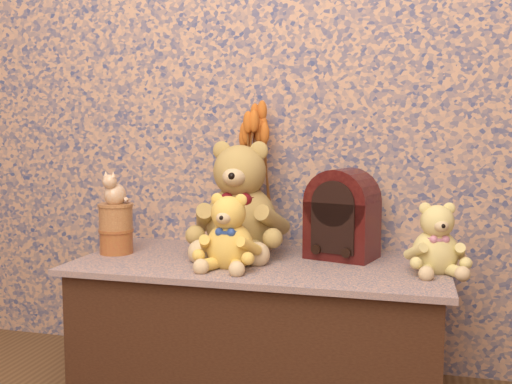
# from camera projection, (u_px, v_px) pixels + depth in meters

# --- Properties ---
(display_shelf) EXTENTS (1.23, 0.60, 0.45)m
(display_shelf) POSITION_uv_depth(u_px,v_px,m) (260.00, 326.00, 1.98)
(display_shelf) COLOR #34466B
(display_shelf) RESTS_ON ground
(teddy_large) EXTENTS (0.36, 0.42, 0.43)m
(teddy_large) POSITION_uv_depth(u_px,v_px,m) (241.00, 193.00, 2.07)
(teddy_large) COLOR #A07D3E
(teddy_large) RESTS_ON display_shelf
(teddy_medium) EXTENTS (0.21, 0.25, 0.26)m
(teddy_medium) POSITION_uv_depth(u_px,v_px,m) (230.00, 228.00, 1.86)
(teddy_medium) COLOR gold
(teddy_medium) RESTS_ON display_shelf
(teddy_small) EXTENTS (0.24, 0.26, 0.24)m
(teddy_small) POSITION_uv_depth(u_px,v_px,m) (436.00, 235.00, 1.79)
(teddy_small) COLOR tan
(teddy_small) RESTS_ON display_shelf
(cathedral_radio) EXTENTS (0.26, 0.22, 0.31)m
(cathedral_radio) POSITION_uv_depth(u_px,v_px,m) (342.00, 214.00, 1.99)
(cathedral_radio) COLOR #340909
(cathedral_radio) RESTS_ON display_shelf
(ceramic_vase) EXTENTS (0.13, 0.13, 0.18)m
(ceramic_vase) POSITION_uv_depth(u_px,v_px,m) (258.00, 225.00, 2.15)
(ceramic_vase) COLOR tan
(ceramic_vase) RESTS_ON display_shelf
(dried_stalks) EXTENTS (0.24, 0.24, 0.45)m
(dried_stalks) POSITION_uv_depth(u_px,v_px,m) (258.00, 140.00, 2.12)
(dried_stalks) COLOR #CB6220
(dried_stalks) RESTS_ON ceramic_vase
(biscuit_tin_lower) EXTENTS (0.15, 0.15, 0.09)m
(biscuit_tin_lower) POSITION_uv_depth(u_px,v_px,m) (116.00, 242.00, 2.08)
(biscuit_tin_lower) COLOR #AC7F32
(biscuit_tin_lower) RESTS_ON display_shelf
(biscuit_tin_upper) EXTENTS (0.13, 0.13, 0.09)m
(biscuit_tin_upper) POSITION_uv_depth(u_px,v_px,m) (116.00, 217.00, 2.07)
(biscuit_tin_upper) COLOR tan
(biscuit_tin_upper) RESTS_ON biscuit_tin_lower
(cat_figurine) EXTENTS (0.10, 0.11, 0.12)m
(cat_figurine) POSITION_uv_depth(u_px,v_px,m) (115.00, 187.00, 2.06)
(cat_figurine) COLOR silver
(cat_figurine) RESTS_ON biscuit_tin_upper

